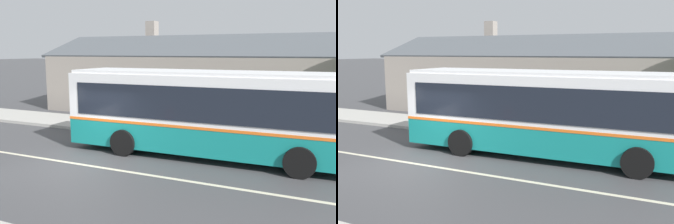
# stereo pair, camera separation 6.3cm
# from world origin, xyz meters

# --- Properties ---
(ground_plane) EXTENTS (300.00, 300.00, 0.00)m
(ground_plane) POSITION_xyz_m (0.00, 0.00, 0.00)
(ground_plane) COLOR #424244
(sidewalk_far) EXTENTS (60.00, 3.00, 0.15)m
(sidewalk_far) POSITION_xyz_m (0.00, 6.00, 0.07)
(sidewalk_far) COLOR #ADAAA3
(sidewalk_far) RESTS_ON ground
(lane_divider_stripe) EXTENTS (60.00, 0.16, 0.01)m
(lane_divider_stripe) POSITION_xyz_m (0.00, 0.00, 0.00)
(lane_divider_stripe) COLOR beige
(lane_divider_stripe) RESTS_ON ground
(community_building) EXTENTS (24.77, 8.10, 5.98)m
(community_building) POSITION_xyz_m (2.26, 13.01, 1.90)
(community_building) COLOR gray
(community_building) RESTS_ON ground
(transit_bus) EXTENTS (10.88, 2.92, 3.17)m
(transit_bus) POSITION_xyz_m (3.67, 2.90, 1.71)
(transit_bus) COLOR #147F7A
(transit_bus) RESTS_ON ground
(bench_by_building) EXTENTS (1.73, 0.51, 0.94)m
(bench_by_building) POSITION_xyz_m (-3.22, 5.35, 0.57)
(bench_by_building) COLOR #4C4C4C
(bench_by_building) RESTS_ON sidewalk_far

